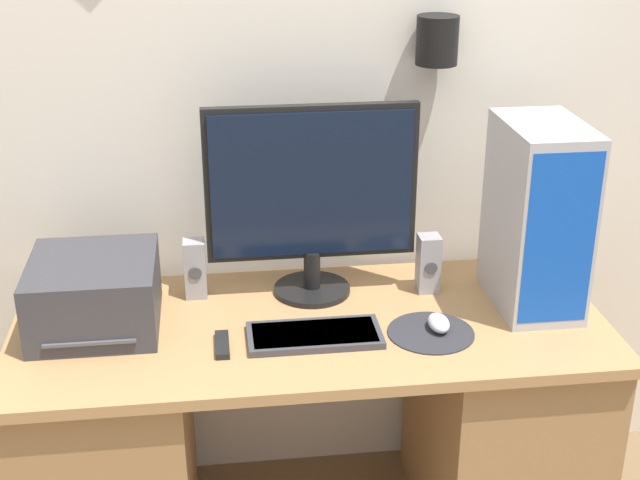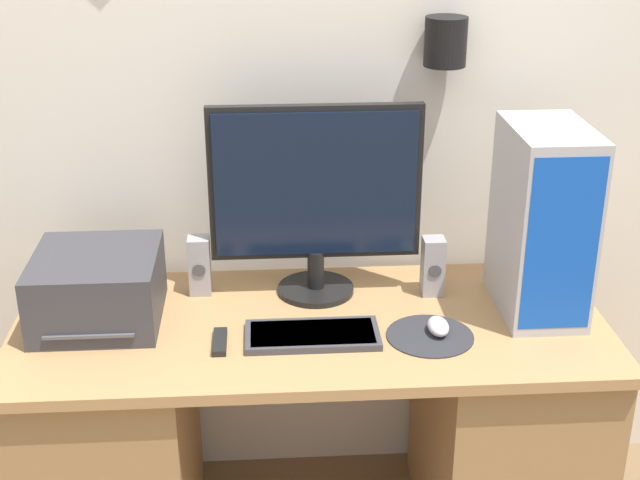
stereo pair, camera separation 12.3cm
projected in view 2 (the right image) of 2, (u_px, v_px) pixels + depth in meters
wall_back at (302, 43)px, 2.44m from camera, size 6.40×0.16×2.70m
desk at (311, 430)px, 2.48m from camera, size 1.56×0.67×0.71m
monitor at (315, 193)px, 2.40m from camera, size 0.57×0.21×0.54m
keyboard at (313, 335)px, 2.26m from camera, size 0.34×0.16×0.02m
mousepad at (430, 336)px, 2.28m from camera, size 0.22×0.22×0.00m
mouse at (438, 326)px, 2.28m from camera, size 0.05×0.09×0.04m
computer_tower at (543, 221)px, 2.32m from camera, size 0.20×0.33×0.51m
printer at (98, 288)px, 2.33m from camera, size 0.32×0.34×0.18m
speaker_left at (200, 265)px, 2.48m from camera, size 0.06×0.06×0.17m
speaker_right at (433, 266)px, 2.47m from camera, size 0.06×0.06×0.17m
remote_control at (220, 342)px, 2.24m from camera, size 0.03×0.12×0.02m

